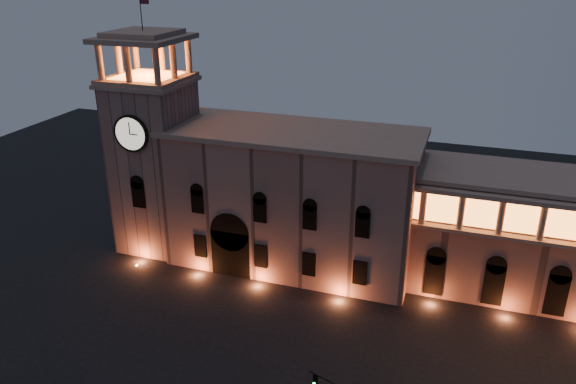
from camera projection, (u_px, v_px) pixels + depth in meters
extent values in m
plane|color=black|center=(240.00, 373.00, 53.14)|extent=(160.00, 160.00, 0.00)
cube|color=#906A5E|center=(293.00, 201.00, 69.67)|extent=(30.00, 12.00, 17.00)
cube|color=#A1806F|center=(293.00, 132.00, 66.27)|extent=(30.80, 12.80, 0.60)
cube|color=black|center=(232.00, 252.00, 68.85)|extent=(5.00, 1.40, 6.00)
cylinder|color=black|center=(232.00, 230.00, 67.69)|extent=(5.00, 1.40, 5.00)
cube|color=orange|center=(232.00, 254.00, 68.75)|extent=(4.20, 0.20, 5.00)
cube|color=#906A5E|center=(156.00, 168.00, 73.28)|extent=(9.00, 9.00, 22.00)
cube|color=#A1806F|center=(148.00, 82.00, 68.94)|extent=(9.80, 9.80, 0.50)
cylinder|color=black|center=(131.00, 134.00, 66.88)|extent=(4.60, 0.35, 4.60)
cylinder|color=beige|center=(130.00, 134.00, 66.75)|extent=(4.00, 0.12, 4.00)
cube|color=#A1806F|center=(147.00, 78.00, 68.75)|extent=(9.40, 9.40, 0.50)
cube|color=orange|center=(147.00, 76.00, 68.63)|extent=(6.80, 6.80, 0.15)
cylinder|color=#A1806F|center=(100.00, 62.00, 65.64)|extent=(0.76, 0.76, 4.20)
cylinder|color=#A1806F|center=(128.00, 64.00, 64.52)|extent=(0.76, 0.76, 4.20)
cylinder|color=#A1806F|center=(157.00, 66.00, 63.40)|extent=(0.76, 0.76, 4.20)
cylinder|color=#A1806F|center=(136.00, 52.00, 72.28)|extent=(0.76, 0.76, 4.20)
cylinder|color=#A1806F|center=(162.00, 54.00, 71.16)|extent=(0.76, 0.76, 4.20)
cylinder|color=#A1806F|center=(188.00, 55.00, 70.04)|extent=(0.76, 0.76, 4.20)
cylinder|color=#A1806F|center=(119.00, 57.00, 68.96)|extent=(0.76, 0.76, 4.20)
cylinder|color=#A1806F|center=(173.00, 60.00, 66.72)|extent=(0.76, 0.76, 4.20)
cube|color=#A1806F|center=(143.00, 38.00, 66.91)|extent=(9.80, 9.80, 0.60)
cube|color=#A1806F|center=(143.00, 33.00, 66.68)|extent=(7.50, 7.50, 0.60)
cylinder|color=black|center=(141.00, 13.00, 65.79)|extent=(0.10, 0.10, 4.00)
plane|color=#541825|center=(144.00, 0.00, 65.07)|extent=(1.20, 0.00, 1.20)
cylinder|color=#A1806F|center=(423.00, 206.00, 60.74)|extent=(0.70, 0.70, 4.00)
cylinder|color=#A1806F|center=(461.00, 211.00, 59.56)|extent=(0.70, 0.70, 4.00)
cylinder|color=#A1806F|center=(501.00, 216.00, 58.38)|extent=(0.70, 0.70, 4.00)
cylinder|color=#A1806F|center=(542.00, 222.00, 57.21)|extent=(0.70, 0.70, 4.00)
cube|color=black|center=(315.00, 379.00, 43.64)|extent=(0.38, 0.37, 0.86)
cylinder|color=#0CE53F|center=(314.00, 383.00, 43.63)|extent=(0.20, 0.14, 0.18)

